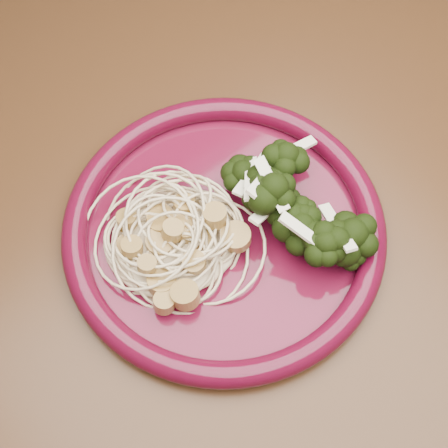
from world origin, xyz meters
TOP-DOWN VIEW (x-y plane):
  - dining_table at (0.00, 0.00)m, footprint 1.20×0.80m
  - dinner_plate at (-0.02, -0.05)m, footprint 0.42×0.42m
  - spaghetti_pile at (-0.07, -0.03)m, footprint 0.17×0.16m
  - scallop_cluster at (-0.07, -0.03)m, footprint 0.18×0.18m
  - broccoli_pile at (0.04, -0.07)m, footprint 0.15×0.19m
  - onion_garnish at (0.04, -0.07)m, footprint 0.10×0.12m

SIDE VIEW (x-z plane):
  - dining_table at x=0.00m, z-range 0.28..1.03m
  - dinner_plate at x=-0.02m, z-range 0.75..0.78m
  - spaghetti_pile at x=-0.07m, z-range 0.76..0.79m
  - broccoli_pile at x=0.04m, z-range 0.76..0.81m
  - scallop_cluster at x=-0.07m, z-range 0.79..0.83m
  - onion_garnish at x=0.04m, z-range 0.79..0.85m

